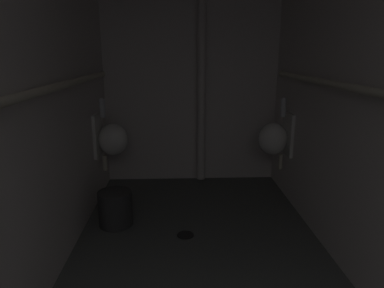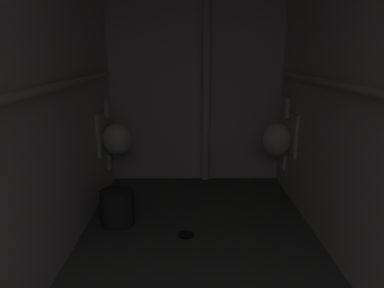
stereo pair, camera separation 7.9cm
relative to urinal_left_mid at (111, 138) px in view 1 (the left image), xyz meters
name	(u,v)px [view 1 (the left image)]	position (x,y,z in m)	size (l,w,h in m)	color
wall_left	(13,101)	(-0.18, -1.62, 0.60)	(0.06, 4.40, 2.49)	silver
wall_back	(191,75)	(0.84, 0.55, 0.60)	(2.10, 0.06, 2.49)	silver
urinal_left_mid	(111,138)	(0.00, 0.00, 0.00)	(0.32, 0.30, 0.76)	silver
urinal_right_mid	(275,138)	(1.69, -0.04, 0.00)	(0.32, 0.30, 0.76)	silver
supply_pipe_left	(30,94)	(-0.09, -1.60, 0.64)	(0.06, 3.67, 0.06)	beige
supply_pipe_right	(380,93)	(1.77, -1.64, 0.64)	(0.06, 3.67, 0.06)	beige
standpipe_back_wall	(202,75)	(0.96, 0.44, 0.60)	(0.10, 0.10, 2.44)	silver
floor_drain	(185,235)	(0.74, -0.84, -0.64)	(0.14, 0.14, 0.01)	black
waste_bin	(115,208)	(0.12, -0.62, -0.49)	(0.30, 0.30, 0.31)	#2D2D2D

